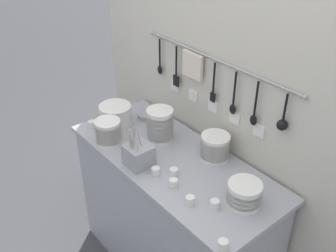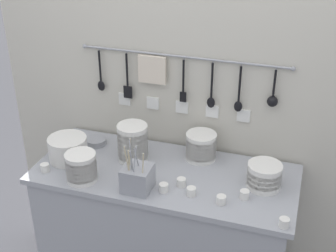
% 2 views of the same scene
% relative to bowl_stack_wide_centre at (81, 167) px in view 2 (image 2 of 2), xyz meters
% --- Properties ---
extents(counter, '(1.37, 0.59, 0.94)m').
position_rel_bowl_stack_wide_centre_xyz_m(counter, '(0.38, 0.19, -0.54)').
color(counter, '#9EA0A8').
rests_on(counter, ground).
extents(back_wall, '(2.17, 0.09, 1.99)m').
position_rel_bowl_stack_wide_centre_xyz_m(back_wall, '(0.38, 0.52, -0.02)').
color(back_wall, beige).
rests_on(back_wall, ground).
extents(bowl_stack_wide_centre, '(0.16, 0.16, 0.15)m').
position_rel_bowl_stack_wide_centre_xyz_m(bowl_stack_wide_centre, '(0.00, 0.00, 0.00)').
color(bowl_stack_wide_centre, silver).
rests_on(bowl_stack_wide_centre, counter).
extents(bowl_stack_tall_left, '(0.17, 0.17, 0.15)m').
position_rel_bowl_stack_wide_centre_xyz_m(bowl_stack_tall_left, '(0.52, 0.38, -0.00)').
color(bowl_stack_tall_left, silver).
rests_on(bowl_stack_tall_left, counter).
extents(bowl_stack_nested_right, '(0.17, 0.17, 0.13)m').
position_rel_bowl_stack_wide_centre_xyz_m(bowl_stack_nested_right, '(0.88, 0.22, -0.01)').
color(bowl_stack_nested_right, silver).
rests_on(bowl_stack_nested_right, counter).
extents(bowl_stack_short_front, '(0.16, 0.16, 0.21)m').
position_rel_bowl_stack_wide_centre_xyz_m(bowl_stack_short_front, '(0.17, 0.26, 0.03)').
color(bowl_stack_short_front, silver).
rests_on(bowl_stack_short_front, counter).
extents(plate_stack, '(0.21, 0.21, 0.13)m').
position_rel_bowl_stack_wide_centre_xyz_m(plate_stack, '(-0.16, 0.16, -0.01)').
color(plate_stack, silver).
rests_on(plate_stack, counter).
extents(steel_mixing_bowl, '(0.12, 0.12, 0.03)m').
position_rel_bowl_stack_wide_centre_xyz_m(steel_mixing_bowl, '(-0.09, 0.35, -0.06)').
color(steel_mixing_bowl, '#93969E').
rests_on(steel_mixing_bowl, counter).
extents(cutlery_caddy, '(0.14, 0.14, 0.28)m').
position_rel_bowl_stack_wide_centre_xyz_m(cutlery_caddy, '(0.30, 0.01, -0.01)').
color(cutlery_caddy, '#93969E').
rests_on(cutlery_caddy, counter).
extents(cup_front_right, '(0.05, 0.05, 0.04)m').
position_rel_bowl_stack_wide_centre_xyz_m(cup_front_right, '(0.43, 0.03, -0.05)').
color(cup_front_right, silver).
rests_on(cup_front_right, counter).
extents(cup_back_right, '(0.05, 0.05, 0.04)m').
position_rel_bowl_stack_wide_centre_xyz_m(cup_back_right, '(-0.22, 0.01, -0.05)').
color(cup_back_right, silver).
rests_on(cup_back_right, counter).
extents(cup_mid_row, '(0.05, 0.05, 0.04)m').
position_rel_bowl_stack_wide_centre_xyz_m(cup_mid_row, '(1.01, -0.05, -0.05)').
color(cup_mid_row, silver).
rests_on(cup_mid_row, counter).
extents(cup_by_caddy, '(0.05, 0.05, 0.04)m').
position_rel_bowl_stack_wide_centre_xyz_m(cup_by_caddy, '(0.49, 0.10, -0.05)').
color(cup_by_caddy, silver).
rests_on(cup_by_caddy, counter).
extents(cup_edge_far, '(0.05, 0.05, 0.04)m').
position_rel_bowl_stack_wide_centre_xyz_m(cup_edge_far, '(0.71, 0.02, -0.05)').
color(cup_edge_far, silver).
rests_on(cup_edge_far, counter).
extents(cup_back_left, '(0.05, 0.05, 0.04)m').
position_rel_bowl_stack_wide_centre_xyz_m(cup_back_left, '(0.81, 0.10, -0.05)').
color(cup_back_left, silver).
rests_on(cup_back_left, counter).
extents(cup_front_left, '(0.05, 0.05, 0.04)m').
position_rel_bowl_stack_wide_centre_xyz_m(cup_front_left, '(0.56, 0.04, -0.05)').
color(cup_front_left, silver).
rests_on(cup_front_left, counter).
extents(cup_centre, '(0.05, 0.05, 0.04)m').
position_rel_bowl_stack_wide_centre_xyz_m(cup_centre, '(0.80, 0.37, -0.05)').
color(cup_centre, silver).
rests_on(cup_centre, counter).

